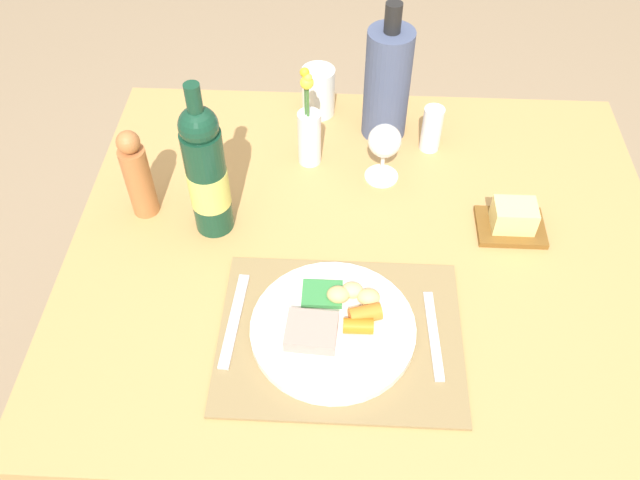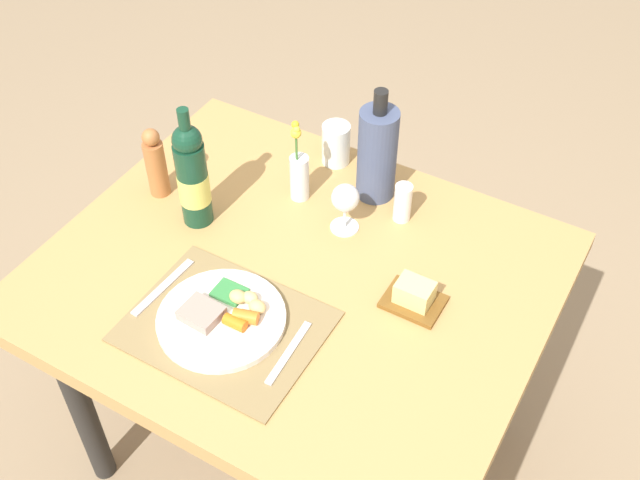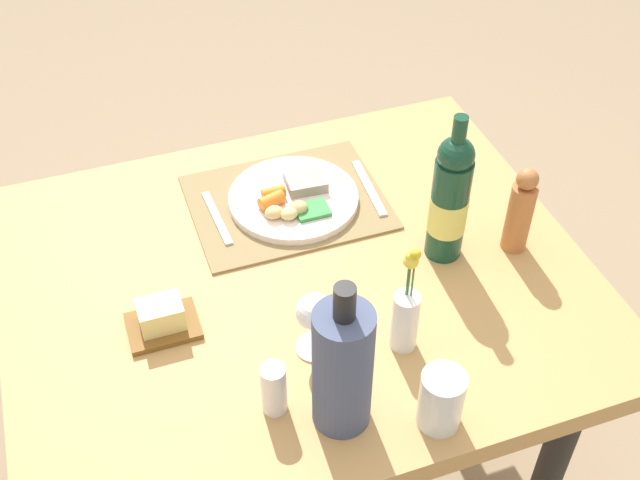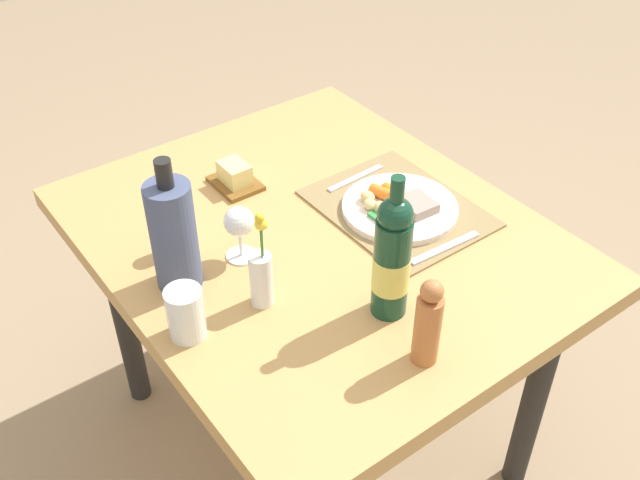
# 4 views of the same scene
# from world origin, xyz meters

# --- Properties ---
(ground_plane) EXTENTS (8.00, 8.00, 0.00)m
(ground_plane) POSITION_xyz_m (0.00, 0.00, 0.00)
(ground_plane) COLOR #957F61
(dining_table) EXTENTS (1.13, 0.94, 0.76)m
(dining_table) POSITION_xyz_m (0.00, 0.00, 0.67)
(dining_table) COLOR tan
(dining_table) RESTS_ON ground_plane
(placemat) EXTENTS (0.41, 0.32, 0.01)m
(placemat) POSITION_xyz_m (-0.05, -0.21, 0.76)
(placemat) COLOR olive
(placemat) RESTS_ON dining_table
(dinner_plate) EXTENTS (0.28, 0.28, 0.05)m
(dinner_plate) POSITION_xyz_m (-0.06, -0.20, 0.77)
(dinner_plate) COLOR white
(dinner_plate) RESTS_ON placemat
(fork) EXTENTS (0.03, 0.19, 0.00)m
(fork) POSITION_xyz_m (-0.23, -0.19, 0.76)
(fork) COLOR silver
(fork) RESTS_ON placemat
(knife) EXTENTS (0.03, 0.18, 0.00)m
(knife) POSITION_xyz_m (0.11, -0.21, 0.76)
(knife) COLOR silver
(knife) RESTS_ON placemat
(water_tumbler) EXTENTS (0.07, 0.07, 0.11)m
(water_tumbler) POSITION_xyz_m (-0.11, 0.40, 0.81)
(water_tumbler) COLOR silver
(water_tumbler) RESTS_ON dining_table
(wine_glass) EXTENTS (0.07, 0.07, 0.13)m
(wine_glass) POSITION_xyz_m (0.03, 0.19, 0.85)
(wine_glass) COLOR white
(wine_glass) RESTS_ON dining_table
(cooler_bottle) EXTENTS (0.10, 0.10, 0.31)m
(cooler_bottle) POSITION_xyz_m (0.03, 0.34, 0.88)
(cooler_bottle) COLOR #445071
(cooler_bottle) RESTS_ON dining_table
(butter_dish) EXTENTS (0.13, 0.10, 0.06)m
(butter_dish) POSITION_xyz_m (0.28, 0.05, 0.78)
(butter_dish) COLOR brown
(butter_dish) RESTS_ON dining_table
(wine_bottle) EXTENTS (0.08, 0.08, 0.33)m
(wine_bottle) POSITION_xyz_m (-0.30, 0.04, 0.89)
(wine_bottle) COLOR #143E29
(wine_bottle) RESTS_ON dining_table
(pepper_mill) EXTENTS (0.05, 0.05, 0.20)m
(pepper_mill) POSITION_xyz_m (-0.44, 0.07, 0.85)
(pepper_mill) COLOR #B36B3A
(pepper_mill) RESTS_ON dining_table
(flower_vase) EXTENTS (0.05, 0.05, 0.23)m
(flower_vase) POSITION_xyz_m (-0.12, 0.23, 0.83)
(flower_vase) COLOR silver
(flower_vase) RESTS_ON dining_table
(salt_shaker) EXTENTS (0.04, 0.04, 0.10)m
(salt_shaker) POSITION_xyz_m (0.13, 0.29, 0.81)
(salt_shaker) COLOR white
(salt_shaker) RESTS_ON dining_table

